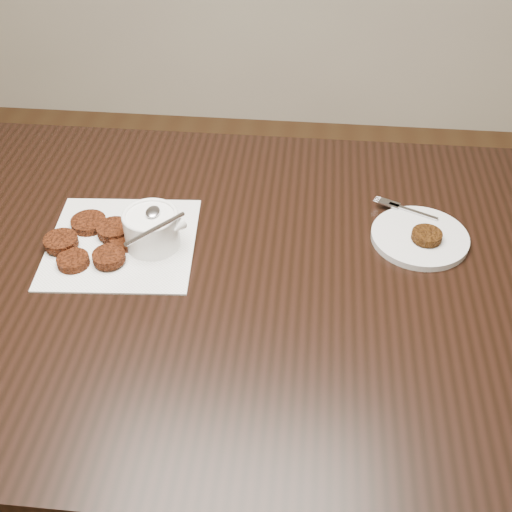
{
  "coord_description": "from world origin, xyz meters",
  "views": [
    {
      "loc": [
        0.17,
        -0.77,
        1.53
      ],
      "look_at": [
        0.09,
        0.08,
        0.8
      ],
      "focal_mm": 44.88,
      "sensor_mm": 36.0,
      "label": 1
    }
  ],
  "objects_px": {
    "napkin": "(122,243)",
    "table": "(234,395)",
    "plate_with_patty": "(420,234)",
    "sauce_ramekin": "(150,214)"
  },
  "relations": [
    {
      "from": "napkin",
      "to": "table",
      "type": "bearing_deg",
      "value": -13.65
    },
    {
      "from": "plate_with_patty",
      "to": "napkin",
      "type": "bearing_deg",
      "value": -173.25
    },
    {
      "from": "sauce_ramekin",
      "to": "napkin",
      "type": "bearing_deg",
      "value": -179.26
    },
    {
      "from": "table",
      "to": "plate_with_patty",
      "type": "xyz_separation_m",
      "value": [
        0.35,
        0.12,
        0.39
      ]
    },
    {
      "from": "sauce_ramekin",
      "to": "table",
      "type": "bearing_deg",
      "value": -19.11
    },
    {
      "from": "sauce_ramekin",
      "to": "plate_with_patty",
      "type": "xyz_separation_m",
      "value": [
        0.51,
        0.07,
        -0.06
      ]
    },
    {
      "from": "table",
      "to": "napkin",
      "type": "distance_m",
      "value": 0.44
    },
    {
      "from": "napkin",
      "to": "plate_with_patty",
      "type": "distance_m",
      "value": 0.57
    },
    {
      "from": "sauce_ramekin",
      "to": "plate_with_patty",
      "type": "bearing_deg",
      "value": 7.48
    },
    {
      "from": "table",
      "to": "plate_with_patty",
      "type": "height_order",
      "value": "plate_with_patty"
    }
  ]
}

